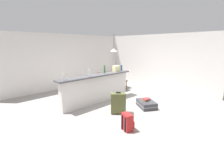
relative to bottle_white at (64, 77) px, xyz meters
The scene contains 17 objects.
ground_plane 2.09m from the bottle_white, 11.35° to the right, with size 13.00×13.00×0.05m, color gray.
wall_back 3.21m from the bottle_white, 57.58° to the left, with size 6.60×0.10×2.50m, color silver.
wall_right 4.77m from the bottle_white, ahead, with size 0.10×6.00×2.50m, color silver.
partition_half_wall 1.41m from the bottle_white, ahead, with size 2.80×0.20×0.96m, color silver.
bar_countertop 1.26m from the bottle_white, ahead, with size 2.96×0.40×0.05m, color #4C4C51.
bottle_white is the anchor object (origin of this frame).
bottle_clear 0.87m from the bottle_white, ahead, with size 0.07×0.07×0.24m, color silver.
bottle_green 1.67m from the bottle_white, ahead, with size 0.06×0.06×0.29m, color #2D6B38.
bottle_blue 2.50m from the bottle_white, ahead, with size 0.06×0.06×0.23m, color #284C89.
grocery_bag 2.27m from the bottle_white, ahead, with size 0.26×0.18×0.22m, color beige.
dining_table 3.28m from the bottle_white, 20.82° to the left, with size 1.10×0.80×0.74m.
dining_chair_near_partition 3.15m from the bottle_white, 10.93° to the left, with size 0.45×0.45×0.93m.
pendant_lamp 3.35m from the bottle_white, 19.23° to the left, with size 0.34×0.34×0.83m.
suitcase_flat_charcoal 2.77m from the bottle_white, 34.49° to the right, with size 0.78×0.88×0.22m.
suitcase_upright_olive 1.78m from the bottle_white, 46.21° to the right, with size 0.49×0.47×0.67m.
backpack_red 2.27m from the bottle_white, 74.40° to the right, with size 0.30×0.32×0.42m.
book_stack 2.71m from the bottle_white, 33.82° to the right, with size 0.24×0.20×0.07m.
Camera 1 is at (-3.88, -3.96, 2.01)m, focal length 25.81 mm.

